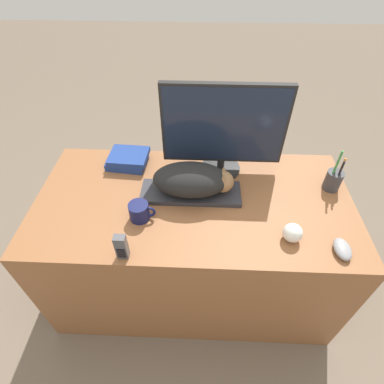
% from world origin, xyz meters
% --- Properties ---
extents(ground_plane, '(12.00, 12.00, 0.00)m').
position_xyz_m(ground_plane, '(0.00, 0.00, 0.00)').
color(ground_plane, '#6B5B4C').
extents(desk, '(1.48, 0.73, 0.72)m').
position_xyz_m(desk, '(0.00, 0.37, 0.36)').
color(desk, brown).
rests_on(desk, ground_plane).
extents(keyboard, '(0.47, 0.16, 0.02)m').
position_xyz_m(keyboard, '(-0.02, 0.40, 0.74)').
color(keyboard, '#2D2D33').
rests_on(keyboard, desk).
extents(cat, '(0.37, 0.19, 0.14)m').
position_xyz_m(cat, '(-0.00, 0.40, 0.82)').
color(cat, black).
rests_on(cat, keyboard).
extents(monitor, '(0.58, 0.20, 0.46)m').
position_xyz_m(monitor, '(0.13, 0.59, 0.97)').
color(monitor, black).
rests_on(monitor, desk).
extents(computer_mouse, '(0.07, 0.11, 0.04)m').
position_xyz_m(computer_mouse, '(0.59, 0.10, 0.74)').
color(computer_mouse, gray).
rests_on(computer_mouse, desk).
extents(coffee_mug, '(0.12, 0.09, 0.08)m').
position_xyz_m(coffee_mug, '(-0.23, 0.24, 0.77)').
color(coffee_mug, '#141947').
rests_on(coffee_mug, desk).
extents(pen_cup, '(0.08, 0.08, 0.22)m').
position_xyz_m(pen_cup, '(0.66, 0.47, 0.78)').
color(pen_cup, '#38383D').
rests_on(pen_cup, desk).
extents(baseball, '(0.08, 0.08, 0.08)m').
position_xyz_m(baseball, '(0.41, 0.15, 0.76)').
color(baseball, silver).
rests_on(baseball, desk).
extents(phone, '(0.04, 0.03, 0.12)m').
position_xyz_m(phone, '(-0.26, 0.04, 0.78)').
color(phone, '#4C4C51').
rests_on(phone, desk).
extents(book_stack, '(0.22, 0.18, 0.06)m').
position_xyz_m(book_stack, '(-0.35, 0.61, 0.76)').
color(book_stack, navy).
rests_on(book_stack, desk).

